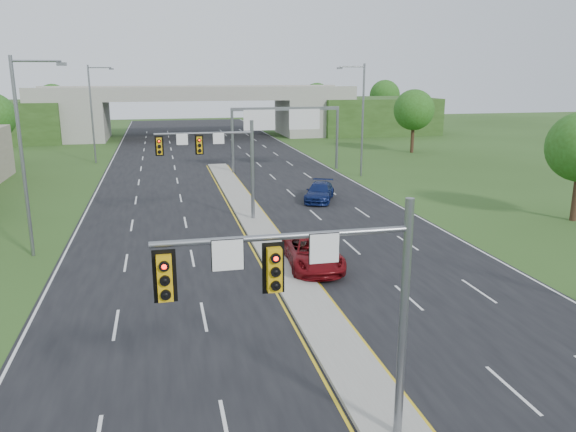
% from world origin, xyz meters
% --- Properties ---
extents(road, '(24.00, 160.00, 0.02)m').
position_xyz_m(road, '(0.00, 35.00, 0.01)').
color(road, black).
rests_on(road, ground).
extents(median, '(2.00, 54.00, 0.16)m').
position_xyz_m(median, '(0.00, 23.00, 0.10)').
color(median, gray).
rests_on(median, road).
extents(lane_markings, '(23.72, 160.00, 0.01)m').
position_xyz_m(lane_markings, '(-0.60, 28.91, 0.02)').
color(lane_markings, gold).
rests_on(lane_markings, road).
extents(signal_mast_near, '(6.62, 0.60, 7.00)m').
position_xyz_m(signal_mast_near, '(-2.26, -0.07, 4.73)').
color(signal_mast_near, slate).
rests_on(signal_mast_near, ground).
extents(signal_mast_far, '(6.62, 0.60, 7.00)m').
position_xyz_m(signal_mast_far, '(-2.26, 24.93, 4.73)').
color(signal_mast_far, slate).
rests_on(signal_mast_far, ground).
extents(sign_gantry, '(11.58, 0.44, 6.67)m').
position_xyz_m(sign_gantry, '(6.68, 44.92, 5.24)').
color(sign_gantry, slate).
rests_on(sign_gantry, ground).
extents(overpass, '(80.00, 14.00, 8.10)m').
position_xyz_m(overpass, '(0.00, 80.00, 3.55)').
color(overpass, gray).
rests_on(overpass, ground).
extents(lightpole_l_mid, '(2.85, 0.25, 11.00)m').
position_xyz_m(lightpole_l_mid, '(-13.30, 20.00, 6.10)').
color(lightpole_l_mid, slate).
rests_on(lightpole_l_mid, ground).
extents(lightpole_l_far, '(2.85, 0.25, 11.00)m').
position_xyz_m(lightpole_l_far, '(-13.30, 55.00, 6.10)').
color(lightpole_l_far, slate).
rests_on(lightpole_l_far, ground).
extents(lightpole_r_far, '(2.85, 0.25, 11.00)m').
position_xyz_m(lightpole_r_far, '(13.30, 40.00, 6.10)').
color(lightpole_r_far, slate).
rests_on(lightpole_r_far, ground).
extents(tree_r_mid, '(5.20, 5.20, 8.12)m').
position_xyz_m(tree_r_mid, '(26.00, 55.00, 5.51)').
color(tree_r_mid, '#382316').
rests_on(tree_r_mid, ground).
extents(tree_back_b, '(5.60, 5.60, 8.32)m').
position_xyz_m(tree_back_b, '(-24.00, 94.00, 5.51)').
color(tree_back_b, '#382316').
rests_on(tree_back_b, ground).
extents(tree_back_c, '(5.60, 5.60, 8.32)m').
position_xyz_m(tree_back_c, '(24.00, 94.00, 5.51)').
color(tree_back_c, '#382316').
rests_on(tree_back_c, ground).
extents(tree_back_d, '(6.00, 6.00, 8.85)m').
position_xyz_m(tree_back_d, '(38.00, 94.00, 5.84)').
color(tree_back_d, '#382316').
rests_on(tree_back_d, ground).
extents(car_far_a, '(3.12, 6.00, 1.61)m').
position_xyz_m(car_far_a, '(1.50, 14.60, 0.83)').
color(car_far_a, '#640A0E').
rests_on(car_far_a, road).
extents(car_far_b, '(3.81, 5.36, 1.44)m').
position_xyz_m(car_far_b, '(6.30, 30.03, 0.74)').
color(car_far_b, '#0C184B').
rests_on(car_far_b, road).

